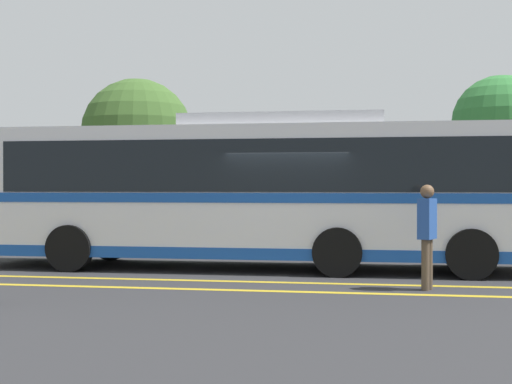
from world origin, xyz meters
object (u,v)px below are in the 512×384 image
parked_car_3 (493,228)px  tree_3 (137,134)px  transit_bus (257,189)px  parked_car_2 (297,221)px  parked_car_1 (119,224)px  pedestrian_0 (427,229)px  tree_2 (501,124)px

parked_car_3 → tree_3: size_ratio=0.86×
transit_bus → parked_car_2: size_ratio=2.96×
parked_car_1 → pedestrian_0: pedestrian_0 is taller
parked_car_2 → tree_3: bearing=55.5°
pedestrian_0 → tree_3: tree_3 is taller
parked_car_1 → transit_bus: bearing=-134.4°
transit_bus → pedestrian_0: (3.49, -2.74, -0.70)m
parked_car_2 → tree_2: (6.43, 4.31, 3.14)m
parked_car_2 → parked_car_3: bearing=-93.2°
parked_car_3 → parked_car_1: bearing=-87.1°
parked_car_1 → parked_car_2: parked_car_2 is taller
parked_car_2 → tree_2: bearing=-55.2°
parked_car_1 → parked_car_3: 10.91m
parked_car_3 → tree_2: (0.98, 4.71, 3.25)m
parked_car_1 → tree_3: (-1.05, 4.67, 3.08)m
transit_bus → parked_car_3: size_ratio=2.52×
transit_bus → parked_car_3: transit_bus is taller
parked_car_1 → pedestrian_0: size_ratio=2.17×
transit_bus → parked_car_1: (-5.14, 5.21, -1.08)m
parked_car_1 → parked_car_3: bearing=-90.9°
parked_car_3 → pedestrian_0: size_ratio=2.72×
parked_car_1 → tree_3: bearing=13.6°
parked_car_2 → transit_bus: bearing=177.6°
pedestrian_0 → tree_3: bearing=60.2°
tree_2 → parked_car_3: bearing=-101.7°
parked_car_1 → parked_car_2: bearing=-88.6°
parked_car_2 → pedestrian_0: bearing=-157.3°
tree_3 → transit_bus: bearing=-57.9°
tree_3 → parked_car_1: bearing=-77.3°
transit_bus → tree_3: tree_3 is taller
parked_car_2 → parked_car_3: parked_car_2 is taller
parked_car_3 → tree_3: (-11.95, 5.03, 3.08)m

